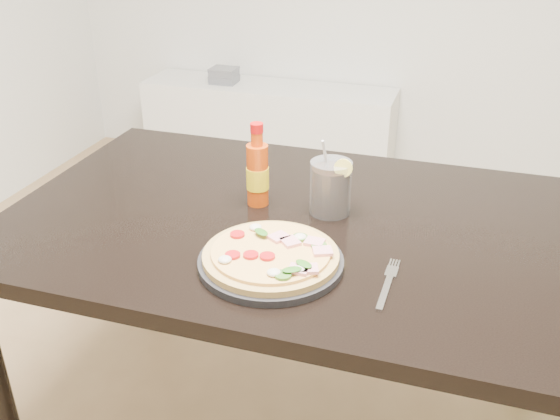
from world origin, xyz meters
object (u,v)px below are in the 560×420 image
(cola_cup, at_px, (330,189))
(dining_table, at_px, (295,247))
(hot_sauce_bottle, at_px, (258,173))
(fork, at_px, (388,282))
(pizza, at_px, (272,254))
(plate, at_px, (271,262))
(media_console, at_px, (268,129))

(cola_cup, bearing_deg, dining_table, -141.91)
(hot_sauce_bottle, bearing_deg, cola_cup, 3.33)
(cola_cup, distance_m, fork, 0.33)
(pizza, relative_size, cola_cup, 1.51)
(dining_table, relative_size, plate, 4.54)
(dining_table, distance_m, hot_sauce_bottle, 0.21)
(hot_sauce_bottle, bearing_deg, dining_table, -22.55)
(plate, xyz_separation_m, fork, (0.25, 0.01, -0.01))
(plate, distance_m, hot_sauce_bottle, 0.30)
(pizza, bearing_deg, fork, 1.74)
(media_console, bearing_deg, cola_cup, -66.99)
(pizza, bearing_deg, plate, 170.19)
(pizza, distance_m, fork, 0.25)
(pizza, bearing_deg, hot_sauce_bottle, 115.10)
(dining_table, relative_size, cola_cup, 7.33)
(fork, bearing_deg, hot_sauce_bottle, 146.16)
(plate, height_order, pizza, pizza)
(hot_sauce_bottle, distance_m, media_console, 2.03)
(dining_table, bearing_deg, media_console, 110.49)
(cola_cup, bearing_deg, plate, -102.35)
(fork, xyz_separation_m, media_console, (-0.97, 2.11, -0.50))
(fork, relative_size, media_console, 0.13)
(plate, height_order, hot_sauce_bottle, hot_sauce_bottle)
(pizza, bearing_deg, cola_cup, 78.18)
(plate, relative_size, fork, 1.64)
(plate, xyz_separation_m, cola_cup, (0.06, 0.28, 0.05))
(plate, xyz_separation_m, pizza, (0.00, -0.00, 0.02))
(dining_table, bearing_deg, hot_sauce_bottle, 157.45)
(plate, distance_m, fork, 0.25)
(plate, xyz_separation_m, media_console, (-0.72, 2.11, -0.51))
(dining_table, xyz_separation_m, hot_sauce_bottle, (-0.11, 0.05, 0.17))
(dining_table, distance_m, plate, 0.24)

